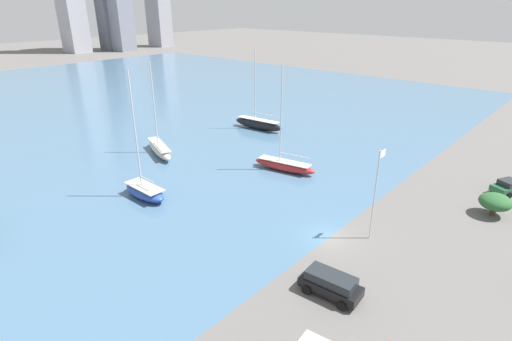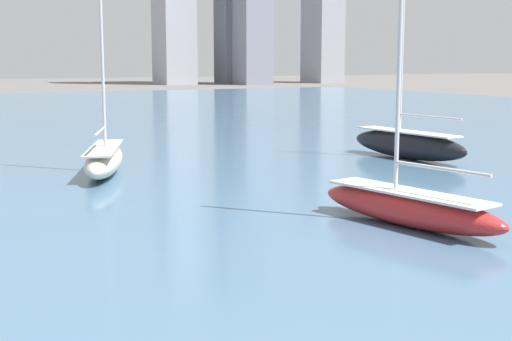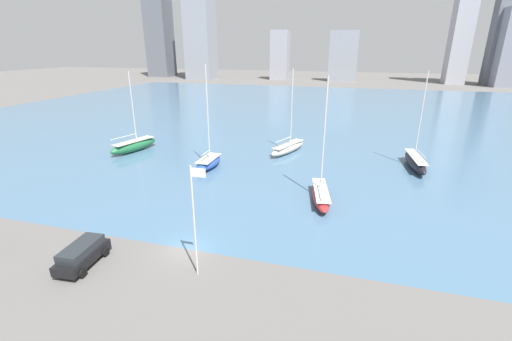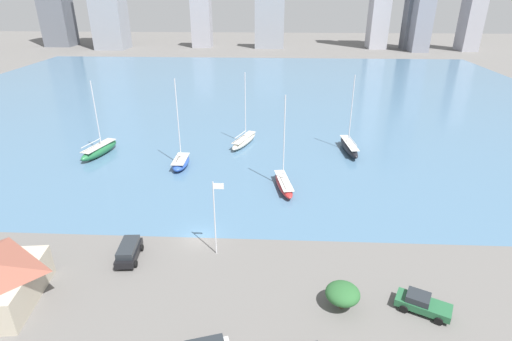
% 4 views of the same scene
% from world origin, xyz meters
% --- Properties ---
extents(ground_plane, '(500.00, 500.00, 0.00)m').
position_xyz_m(ground_plane, '(0.00, 0.00, 0.00)').
color(ground_plane, '#605E5B').
extents(harbor_water, '(180.00, 140.00, 0.00)m').
position_xyz_m(harbor_water, '(0.00, 70.00, 0.00)').
color(harbor_water, '#476B89').
rests_on(harbor_water, ground_plane).
extents(flag_pole, '(1.24, 0.14, 9.29)m').
position_xyz_m(flag_pole, '(2.63, -3.02, 5.11)').
color(flag_pole, silver).
rests_on(flag_pole, ground_plane).
extents(distant_city_skyline, '(218.39, 23.24, 67.13)m').
position_xyz_m(distant_city_skyline, '(-22.88, 171.55, 28.77)').
color(distant_city_skyline, slate).
rests_on(distant_city_skyline, ground_plane).
extents(sailboat_cream, '(5.31, 9.93, 14.05)m').
position_xyz_m(sailboat_cream, '(3.12, 32.36, 0.92)').
color(sailboat_cream, beige).
rests_on(sailboat_cream, harbor_water).
extents(sailboat_black, '(2.83, 10.39, 14.23)m').
position_xyz_m(sailboat_black, '(23.09, 29.63, 1.05)').
color(sailboat_black, black).
rests_on(sailboat_black, harbor_water).
extents(sailboat_blue, '(2.60, 6.81, 15.08)m').
position_xyz_m(sailboat_blue, '(-7.00, 21.32, 0.90)').
color(sailboat_blue, '#284CA8').
rests_on(sailboat_blue, harbor_water).
extents(sailboat_red, '(3.63, 9.35, 14.45)m').
position_xyz_m(sailboat_red, '(10.63, 13.93, 0.86)').
color(sailboat_red, '#B72828').
rests_on(sailboat_red, harbor_water).
extents(sailboat_green, '(4.72, 9.93, 13.59)m').
position_xyz_m(sailboat_green, '(-23.12, 25.78, 1.05)').
color(sailboat_green, '#236B3D').
rests_on(sailboat_green, harbor_water).
extents(parked_suv_black, '(2.69, 5.04, 1.93)m').
position_xyz_m(parked_suv_black, '(-7.20, -4.53, 1.06)').
color(parked_suv_black, black).
rests_on(parked_suv_black, ground_plane).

